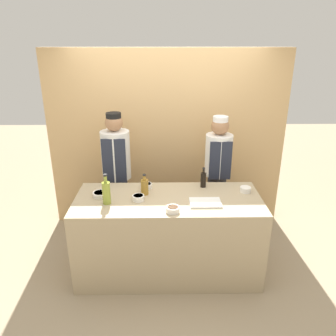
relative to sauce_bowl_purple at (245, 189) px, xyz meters
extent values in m
plane|color=tan|center=(-0.85, -0.14, -0.95)|extent=(14.00, 14.00, 0.00)
cube|color=tan|center=(-0.85, 1.08, 0.25)|extent=(3.19, 0.18, 2.40)
cube|color=tan|center=(-0.85, -0.14, -0.49)|extent=(1.98, 0.82, 0.92)
cylinder|color=white|center=(0.00, 0.00, 0.00)|extent=(0.12, 0.12, 0.06)
cylinder|color=#703384|center=(0.00, 0.00, 0.02)|extent=(0.10, 0.10, 0.02)
cylinder|color=white|center=(-0.82, -0.44, 0.00)|extent=(0.13, 0.13, 0.06)
cylinder|color=brown|center=(-0.82, -0.44, 0.02)|extent=(0.11, 0.11, 0.02)
cylinder|color=white|center=(-1.17, -0.19, 0.00)|extent=(0.13, 0.13, 0.06)
cylinder|color=orange|center=(-1.17, -0.19, 0.02)|extent=(0.10, 0.10, 0.02)
cylinder|color=white|center=(-1.10, 0.12, -0.01)|extent=(0.13, 0.13, 0.05)
cylinder|color=silver|center=(-1.10, 0.12, 0.01)|extent=(0.11, 0.11, 0.02)
cylinder|color=white|center=(-1.58, -0.09, -0.01)|extent=(0.16, 0.16, 0.05)
cylinder|color=yellow|center=(-1.58, -0.09, 0.01)|extent=(0.13, 0.13, 0.01)
cube|color=white|center=(-0.48, -0.27, -0.02)|extent=(0.32, 0.22, 0.02)
cylinder|color=olive|center=(-1.11, -0.04, 0.05)|extent=(0.08, 0.08, 0.17)
cylinder|color=olive|center=(-1.11, -0.04, 0.16)|extent=(0.03, 0.03, 0.05)
cylinder|color=black|center=(-1.11, -0.04, 0.19)|extent=(0.04, 0.04, 0.01)
cylinder|color=olive|center=(-1.48, -0.25, 0.08)|extent=(0.08, 0.08, 0.23)
cylinder|color=olive|center=(-1.48, -0.25, 0.24)|extent=(0.03, 0.03, 0.07)
cylinder|color=black|center=(-1.48, -0.25, 0.28)|extent=(0.04, 0.04, 0.02)
cylinder|color=black|center=(-0.45, 0.14, 0.05)|extent=(0.06, 0.06, 0.17)
cylinder|color=black|center=(-0.45, 0.14, 0.16)|extent=(0.03, 0.03, 0.05)
cylinder|color=black|center=(-0.45, 0.14, 0.19)|extent=(0.03, 0.03, 0.01)
cylinder|color=#28282D|center=(-1.49, 0.59, -0.52)|extent=(0.26, 0.26, 0.85)
cylinder|color=silver|center=(-1.49, 0.59, 0.21)|extent=(0.36, 0.36, 0.60)
cube|color=#232838|center=(-1.49, 0.42, 0.18)|extent=(0.29, 0.02, 0.55)
sphere|color=#9E704C|center=(-1.49, 0.59, 0.61)|extent=(0.21, 0.21, 0.21)
cylinder|color=black|center=(-1.49, 0.59, 0.69)|extent=(0.18, 0.18, 0.07)
cylinder|color=#28282D|center=(-0.22, 0.59, -0.51)|extent=(0.24, 0.24, 0.88)
cylinder|color=white|center=(-0.22, 0.59, 0.20)|extent=(0.33, 0.33, 0.52)
cube|color=#232838|center=(-0.22, 0.43, 0.18)|extent=(0.27, 0.02, 0.48)
sphere|color=#9E704C|center=(-0.22, 0.59, 0.57)|extent=(0.22, 0.22, 0.22)
cylinder|color=white|center=(-0.22, 0.59, 0.65)|extent=(0.18, 0.18, 0.08)
camera|label=1|loc=(-0.90, -3.26, 1.53)|focal=35.00mm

